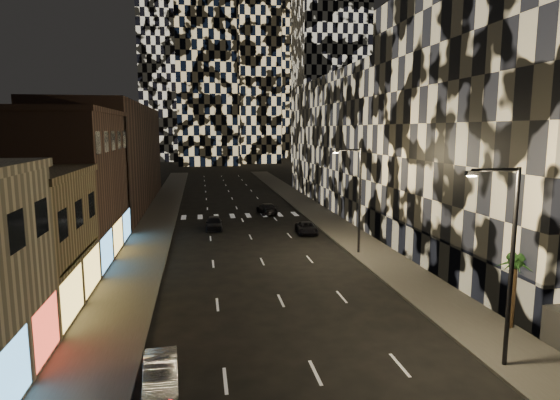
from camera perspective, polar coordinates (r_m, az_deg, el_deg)
name	(u,v)px	position (r m, az deg, el deg)	size (l,w,h in m)	color
sidewalk_left	(159,218)	(59.12, -14.57, -2.08)	(4.00, 120.00, 0.15)	#47443F
sidewalk_right	(317,213)	(60.73, 4.58, -1.55)	(4.00, 120.00, 0.15)	#47443F
curb_left	(176,217)	(58.97, -12.54, -2.04)	(0.20, 120.00, 0.15)	#4C4C47
curb_right	(302,213)	(60.25, 2.64, -1.61)	(0.20, 120.00, 0.15)	#4C4C47
retail_brown	(53,187)	(43.43, -25.92, 1.46)	(10.00, 15.00, 12.00)	brown
retail_filler_left	(111,157)	(69.10, -19.92, 4.98)	(10.00, 40.00, 14.00)	brown
midrise_right	(528,126)	(40.84, 28.03, 7.96)	(16.00, 25.00, 22.00)	#232326
midrise_base	(429,251)	(37.82, 17.68, -5.97)	(0.60, 25.00, 3.00)	#383838
midrise_filler_right	(373,142)	(69.53, 11.30, 6.99)	(16.00, 40.00, 18.00)	#232326
tower_center_low	(206,5)	(152.44, -9.05, 22.44)	(18.00, 18.00, 95.00)	black
streetlight_near	(508,254)	(22.89, 25.99, -5.90)	(2.55, 0.25, 9.00)	black
streetlight_far	(357,193)	(40.51, 9.38, 0.83)	(2.55, 0.25, 9.00)	black
car_silver_parked	(161,375)	(21.30, -14.33, -19.93)	(1.39, 3.99, 1.31)	#9FA0A5
car_dark_midlane	(214,223)	(51.07, -8.04, -2.79)	(1.73, 4.31, 1.47)	black
car_dark_oncoming	(267,208)	(60.02, -1.60, -1.04)	(1.98, 4.87, 1.41)	black
car_dark_rightlane	(306,228)	(48.84, 3.24, -3.42)	(1.95, 4.22, 1.17)	black
palm_tree	(515,267)	(27.95, 26.74, -7.32)	(2.08, 2.07, 4.08)	#47331E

